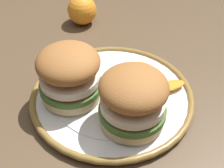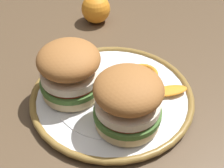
# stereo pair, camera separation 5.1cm
# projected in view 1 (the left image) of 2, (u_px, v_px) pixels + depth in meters

# --- Properties ---
(dining_table) EXTENTS (1.33, 0.90, 0.72)m
(dining_table) POSITION_uv_depth(u_px,v_px,m) (150.00, 138.00, 0.64)
(dining_table) COLOR brown
(dining_table) RESTS_ON ground
(dinner_plate) EXTENTS (0.30, 0.30, 0.02)m
(dinner_plate) POSITION_uv_depth(u_px,v_px,m) (112.00, 96.00, 0.59)
(dinner_plate) COLOR white
(dinner_plate) RESTS_ON dining_table
(sandwich_half_left) EXTENTS (0.14, 0.14, 0.10)m
(sandwich_half_left) POSITION_uv_depth(u_px,v_px,m) (133.00, 98.00, 0.50)
(sandwich_half_left) COLOR beige
(sandwich_half_left) RESTS_ON dinner_plate
(sandwich_half_right) EXTENTS (0.13, 0.13, 0.10)m
(sandwich_half_right) POSITION_uv_depth(u_px,v_px,m) (69.00, 73.00, 0.55)
(sandwich_half_right) COLOR beige
(sandwich_half_right) RESTS_ON dinner_plate
(orange_peel_curled) EXTENTS (0.07, 0.07, 0.01)m
(orange_peel_curled) POSITION_uv_depth(u_px,v_px,m) (140.00, 72.00, 0.62)
(orange_peel_curled) COLOR orange
(orange_peel_curled) RESTS_ON dinner_plate
(orange_peel_strip_long) EXTENTS (0.04, 0.07, 0.01)m
(orange_peel_strip_long) POSITION_uv_depth(u_px,v_px,m) (168.00, 86.00, 0.59)
(orange_peel_strip_long) COLOR orange
(orange_peel_strip_long) RESTS_ON dinner_plate
(whole_orange) EXTENTS (0.07, 0.07, 0.07)m
(whole_orange) POSITION_uv_depth(u_px,v_px,m) (82.00, 10.00, 0.78)
(whole_orange) COLOR orange
(whole_orange) RESTS_ON dining_table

